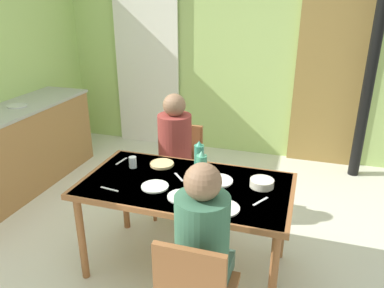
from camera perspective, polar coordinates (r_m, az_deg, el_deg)
The scene contains 22 objects.
ground_plane at distance 3.28m, azimuth -7.16°, elevation -16.17°, with size 6.44×6.44×0.00m, color beige.
wall_back at distance 4.99m, azimuth 4.19°, elevation 13.26°, with size 4.43×0.10×2.55m, color #AECE73.
door_wooden at distance 4.83m, azimuth 19.97°, elevation 8.44°, with size 0.80×0.05×2.00m, color olive.
stove_pipe_column at distance 4.55m, azimuth 25.52°, elevation 10.41°, with size 0.12×0.12×2.55m, color black.
curtain_panel at distance 5.25m, azimuth -6.82°, elevation 11.33°, with size 0.90×0.03×2.14m, color white.
dining_table at distance 2.77m, azimuth -0.95°, elevation -7.29°, with size 1.52×0.83×0.74m.
chair_far_diner at distance 3.58m, azimuth -1.86°, elevation -3.18°, with size 0.40×0.40×0.87m.
person_near_diner at distance 2.12m, azimuth 1.63°, elevation -13.70°, with size 0.30×0.37×0.77m.
person_far_diner at distance 3.35m, azimuth -2.69°, elevation 0.28°, with size 0.30×0.37×0.77m.
water_bottle_green_near at distance 2.83m, azimuth 1.07°, elevation -2.17°, with size 0.07×0.07×0.26m.
water_bottle_green_far at distance 2.59m, azimuth 1.45°, elevation -4.25°, with size 0.07×0.07×0.30m.
serving_bowl_center at distance 2.73m, azimuth 10.53°, elevation -5.84°, with size 0.17×0.17×0.06m, color beige.
dinner_plate_near_left at distance 2.44m, azimuth 4.65°, elevation -9.64°, with size 0.22×0.22×0.01m, color white.
dinner_plate_near_right at distance 2.69m, azimuth -5.63°, elevation -6.41°, with size 0.19×0.19×0.01m, color white.
dinner_plate_far_center at distance 2.77m, azimuth 3.84°, elevation -5.55°, with size 0.23×0.23×0.01m, color white.
dinner_plate_far_side at distance 2.56m, azimuth -1.53°, elevation -7.95°, with size 0.20×0.20×0.01m, color silver.
drinking_glass_by_near_diner at distance 2.99m, azimuth -8.96°, elevation -2.75°, with size 0.06×0.06×0.09m, color silver.
bread_plate_sliced at distance 3.02m, azimuth -4.58°, elevation -3.03°, with size 0.19×0.19×0.02m, color #DBB77A.
cutlery_knife_near at distance 2.55m, azimuth 10.33°, elevation -8.53°, with size 0.15×0.02×0.00m, color silver.
cutlery_fork_near at distance 2.82m, azimuth -1.99°, elevation -5.03°, with size 0.15×0.02×0.00m, color silver.
cutlery_knife_far at distance 2.72m, azimuth -12.39°, elevation -6.69°, with size 0.15×0.02×0.00m, color silver.
cutlery_fork_far at distance 3.13m, azimuth -10.63°, elevation -2.56°, with size 0.15×0.02×0.00m, color silver.
Camera 1 is at (1.15, -2.33, 2.01)m, focal length 35.23 mm.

